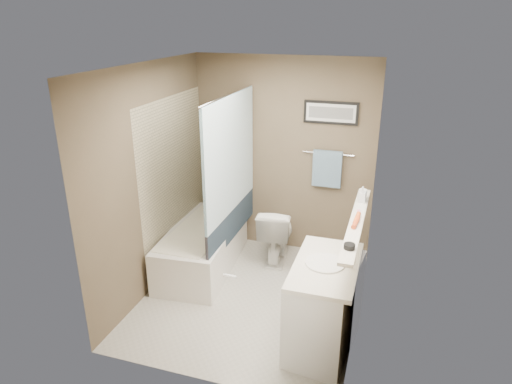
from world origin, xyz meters
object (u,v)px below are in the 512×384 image
(candle_bowl_near, at_px, (349,246))
(soap_bottle, at_px, (362,194))
(toilet, at_px, (276,233))
(glass_jar, at_px, (363,194))
(hair_brush_front, at_px, (356,222))
(hair_brush_back, at_px, (357,218))
(bathtub, at_px, (203,248))
(vanity, at_px, (325,308))

(candle_bowl_near, xyz_separation_m, soap_bottle, (0.00, 1.00, 0.06))
(candle_bowl_near, bearing_deg, toilet, 122.42)
(candle_bowl_near, relative_size, glass_jar, 0.90)
(hair_brush_front, distance_m, hair_brush_back, 0.09)
(bathtub, xyz_separation_m, soap_bottle, (1.79, -0.14, 0.94))
(vanity, distance_m, glass_jar, 1.19)
(hair_brush_front, height_order, hair_brush_back, same)
(candle_bowl_near, distance_m, glass_jar, 1.08)
(vanity, xyz_separation_m, candle_bowl_near, (0.19, -0.18, 0.73))
(bathtub, relative_size, hair_brush_front, 6.82)
(toilet, distance_m, soap_bottle, 1.44)
(candle_bowl_near, xyz_separation_m, glass_jar, (0.00, 1.08, 0.03))
(candle_bowl_near, bearing_deg, soap_bottle, 90.00)
(candle_bowl_near, bearing_deg, vanity, 135.08)
(hair_brush_back, bearing_deg, candle_bowl_near, -90.00)
(vanity, distance_m, hair_brush_front, 0.81)
(toilet, height_order, glass_jar, glass_jar)
(vanity, relative_size, soap_bottle, 5.79)
(hair_brush_back, xyz_separation_m, soap_bottle, (0.00, 0.45, 0.06))
(bathtub, relative_size, soap_bottle, 9.65)
(glass_jar, bearing_deg, candle_bowl_near, -90.00)
(candle_bowl_near, height_order, soap_bottle, soap_bottle)
(candle_bowl_near, xyz_separation_m, hair_brush_front, (0.00, 0.46, 0.00))
(vanity, xyz_separation_m, hair_brush_back, (0.19, 0.37, 0.74))
(bathtub, xyz_separation_m, hair_brush_back, (1.79, -0.59, 0.89))
(bathtub, height_order, toilet, toilet)
(soap_bottle, bearing_deg, hair_brush_back, -90.00)
(hair_brush_front, bearing_deg, glass_jar, 90.00)
(bathtub, bearing_deg, vanity, -35.19)
(glass_jar, relative_size, soap_bottle, 0.64)
(bathtub, distance_m, hair_brush_back, 2.08)
(hair_brush_front, relative_size, glass_jar, 2.20)
(hair_brush_back, bearing_deg, hair_brush_front, -90.00)
(soap_bottle, bearing_deg, vanity, -102.78)
(toilet, xyz_separation_m, soap_bottle, (1.01, -0.58, 0.84))
(toilet, bearing_deg, soap_bottle, 144.13)
(bathtub, height_order, vanity, vanity)
(glass_jar, bearing_deg, vanity, -101.70)
(hair_brush_back, bearing_deg, glass_jar, 90.00)
(toilet, distance_m, hair_brush_front, 1.70)
(toilet, height_order, candle_bowl_near, candle_bowl_near)
(glass_jar, height_order, soap_bottle, soap_bottle)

